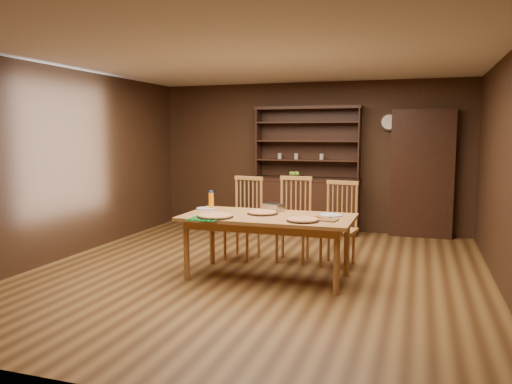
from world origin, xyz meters
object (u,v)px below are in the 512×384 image
(chair_center, at_px, (294,216))
(juice_bottle, at_px, (211,200))
(dining_table, at_px, (268,222))
(china_hutch, at_px, (306,198))
(chair_left, at_px, (245,215))
(chair_right, at_px, (340,221))

(chair_center, bearing_deg, juice_bottle, -145.34)
(dining_table, relative_size, chair_center, 1.77)
(china_hutch, distance_m, dining_table, 2.91)
(dining_table, relative_size, chair_left, 1.79)
(chair_left, height_order, juice_bottle, chair_left)
(chair_center, xyz_separation_m, juice_bottle, (-0.92, -0.68, 0.26))
(chair_center, bearing_deg, chair_left, -174.19)
(dining_table, relative_size, chair_right, 1.83)
(dining_table, height_order, juice_bottle, juice_bottle)
(chair_left, xyz_separation_m, chair_center, (0.67, 0.09, 0.01))
(china_hutch, height_order, chair_right, china_hutch)
(chair_left, height_order, chair_right, chair_left)
(dining_table, xyz_separation_m, juice_bottle, (-0.84, 0.26, 0.19))
(chair_center, bearing_deg, china_hutch, 96.27)
(chair_left, relative_size, juice_bottle, 4.73)
(chair_center, xyz_separation_m, chair_right, (0.63, -0.06, -0.02))
(chair_right, bearing_deg, chair_left, -170.94)
(chair_left, relative_size, chair_right, 1.02)
(china_hutch, height_order, chair_left, china_hutch)
(chair_left, relative_size, chair_center, 0.99)
(chair_left, distance_m, juice_bottle, 0.69)
(dining_table, distance_m, chair_left, 1.04)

